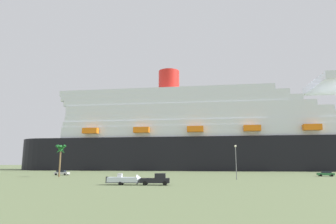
{
  "coord_description": "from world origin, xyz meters",
  "views": [
    {
      "loc": [
        17.25,
        -79.62,
        4.32
      ],
      "look_at": [
        -1.96,
        41.96,
        25.81
      ],
      "focal_mm": 30.75,
      "sensor_mm": 36.0,
      "label": 1
    }
  ],
  "objects_px": {
    "palm_tree": "(61,151)",
    "parked_car_silver_sedan": "(62,173)",
    "pickup_truck": "(156,179)",
    "street_lamp": "(236,157)",
    "cruise_ship": "(218,138)",
    "small_boat_on_trailer": "(127,180)",
    "parked_car_green_wagon": "(326,174)"
  },
  "relations": [
    {
      "from": "pickup_truck",
      "to": "small_boat_on_trailer",
      "type": "distance_m",
      "value": 5.71
    },
    {
      "from": "parked_car_green_wagon",
      "to": "street_lamp",
      "type": "bearing_deg",
      "value": -142.8
    },
    {
      "from": "cruise_ship",
      "to": "palm_tree",
      "type": "bearing_deg",
      "value": -121.11
    },
    {
      "from": "pickup_truck",
      "to": "palm_tree",
      "type": "height_order",
      "value": "palm_tree"
    },
    {
      "from": "street_lamp",
      "to": "cruise_ship",
      "type": "bearing_deg",
      "value": 92.18
    },
    {
      "from": "cruise_ship",
      "to": "palm_tree",
      "type": "relative_size",
      "value": 24.5
    },
    {
      "from": "cruise_ship",
      "to": "parked_car_silver_sedan",
      "type": "height_order",
      "value": "cruise_ship"
    },
    {
      "from": "pickup_truck",
      "to": "small_boat_on_trailer",
      "type": "xyz_separation_m",
      "value": [
        -5.68,
        -0.59,
        -0.08
      ]
    },
    {
      "from": "small_boat_on_trailer",
      "to": "palm_tree",
      "type": "height_order",
      "value": "palm_tree"
    },
    {
      "from": "palm_tree",
      "to": "parked_car_green_wagon",
      "type": "relative_size",
      "value": 1.97
    },
    {
      "from": "parked_car_silver_sedan",
      "to": "cruise_ship",
      "type": "bearing_deg",
      "value": 52.14
    },
    {
      "from": "pickup_truck",
      "to": "parked_car_green_wagon",
      "type": "distance_m",
      "value": 61.07
    },
    {
      "from": "small_boat_on_trailer",
      "to": "street_lamp",
      "type": "height_order",
      "value": "street_lamp"
    },
    {
      "from": "palm_tree",
      "to": "street_lamp",
      "type": "relative_size",
      "value": 1.11
    },
    {
      "from": "palm_tree",
      "to": "small_boat_on_trailer",
      "type": "bearing_deg",
      "value": -42.1
    },
    {
      "from": "street_lamp",
      "to": "parked_car_green_wagon",
      "type": "distance_m",
      "value": 35.96
    },
    {
      "from": "palm_tree",
      "to": "street_lamp",
      "type": "distance_m",
      "value": 51.08
    },
    {
      "from": "pickup_truck",
      "to": "street_lamp",
      "type": "height_order",
      "value": "street_lamp"
    },
    {
      "from": "pickup_truck",
      "to": "palm_tree",
      "type": "bearing_deg",
      "value": 143.63
    },
    {
      "from": "parked_car_green_wagon",
      "to": "small_boat_on_trailer",
      "type": "bearing_deg",
      "value": -140.28
    },
    {
      "from": "cruise_ship",
      "to": "pickup_truck",
      "type": "height_order",
      "value": "cruise_ship"
    },
    {
      "from": "palm_tree",
      "to": "parked_car_silver_sedan",
      "type": "xyz_separation_m",
      "value": [
        -5.23,
        10.9,
        -6.83
      ]
    },
    {
      "from": "palm_tree",
      "to": "parked_car_green_wagon",
      "type": "distance_m",
      "value": 81.07
    },
    {
      "from": "cruise_ship",
      "to": "small_boat_on_trailer",
      "type": "height_order",
      "value": "cruise_ship"
    },
    {
      "from": "cruise_ship",
      "to": "parked_car_green_wagon",
      "type": "bearing_deg",
      "value": -63.23
    },
    {
      "from": "small_boat_on_trailer",
      "to": "pickup_truck",
      "type": "bearing_deg",
      "value": 5.96
    },
    {
      "from": "parked_car_silver_sedan",
      "to": "parked_car_green_wagon",
      "type": "xyz_separation_m",
      "value": [
        84.38,
        5.29,
        0.0
      ]
    },
    {
      "from": "small_boat_on_trailer",
      "to": "palm_tree",
      "type": "relative_size",
      "value": 0.85
    },
    {
      "from": "small_boat_on_trailer",
      "to": "parked_car_green_wagon",
      "type": "relative_size",
      "value": 1.68
    },
    {
      "from": "small_boat_on_trailer",
      "to": "parked_car_silver_sedan",
      "type": "height_order",
      "value": "small_boat_on_trailer"
    },
    {
      "from": "small_boat_on_trailer",
      "to": "street_lamp",
      "type": "bearing_deg",
      "value": 42.71
    },
    {
      "from": "cruise_ship",
      "to": "street_lamp",
      "type": "relative_size",
      "value": 27.13
    }
  ]
}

